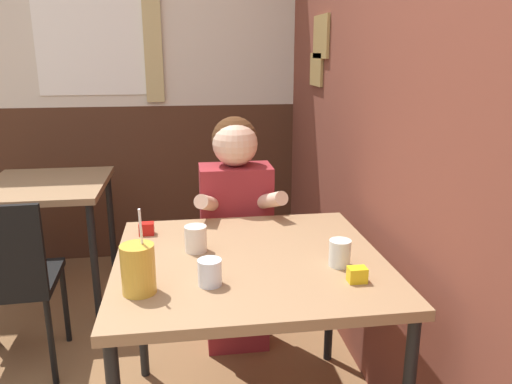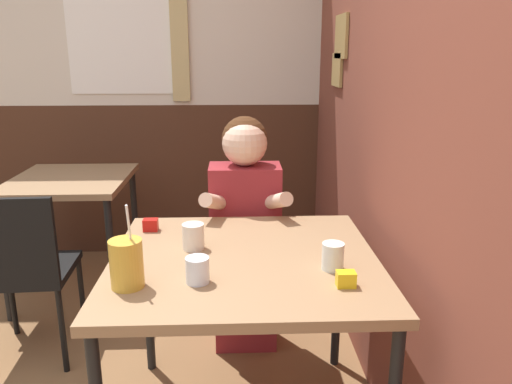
{
  "view_description": "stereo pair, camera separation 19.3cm",
  "coord_description": "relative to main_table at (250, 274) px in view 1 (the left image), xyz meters",
  "views": [
    {
      "loc": [
        0.32,
        -1.24,
        1.47
      ],
      "look_at": [
        0.59,
        0.61,
        0.94
      ],
      "focal_mm": 35.0,
      "sensor_mm": 36.0,
      "label": 1
    },
    {
      "loc": [
        0.52,
        -1.25,
        1.47
      ],
      "look_at": [
        0.59,
        0.61,
        0.94
      ],
      "focal_mm": 35.0,
      "sensor_mm": 36.0,
      "label": 2
    }
  ],
  "objects": [
    {
      "name": "glass_near_pitcher",
      "position": [
        -0.15,
        -0.2,
        0.11
      ],
      "size": [
        0.08,
        0.08,
        0.09
      ],
      "color": "silver",
      "rests_on": "main_table"
    },
    {
      "name": "glass_far_side",
      "position": [
        -0.19,
        0.09,
        0.11
      ],
      "size": [
        0.08,
        0.08,
        0.1
      ],
      "color": "silver",
      "rests_on": "main_table"
    },
    {
      "name": "main_table",
      "position": [
        0.0,
        0.0,
        0.0
      ],
      "size": [
        0.96,
        0.92,
        0.75
      ],
      "color": "#93704C",
      "rests_on": "ground_plane"
    },
    {
      "name": "background_table",
      "position": [
        -1.01,
        1.23,
        -0.03
      ],
      "size": [
        0.67,
        0.75,
        0.75
      ],
      "color": "#93704C",
      "rests_on": "ground_plane"
    },
    {
      "name": "glass_center",
      "position": [
        0.3,
        -0.11,
        0.11
      ],
      "size": [
        0.08,
        0.08,
        0.09
      ],
      "color": "silver",
      "rests_on": "main_table"
    },
    {
      "name": "person_seated",
      "position": [
        0.01,
        0.62,
        -0.05
      ],
      "size": [
        0.42,
        0.41,
        1.18
      ],
      "color": "maroon",
      "rests_on": "ground_plane"
    },
    {
      "name": "chair_near_window",
      "position": [
        -1.03,
        0.51,
        -0.17
      ],
      "size": [
        0.42,
        0.42,
        0.86
      ],
      "rotation": [
        0.0,
        0.0,
        0.04
      ],
      "color": "black",
      "rests_on": "ground_plane"
    },
    {
      "name": "brick_wall_right",
      "position": [
        0.6,
        0.73,
        0.67
      ],
      "size": [
        0.08,
        4.31,
        2.7
      ],
      "color": "brown",
      "rests_on": "ground_plane"
    },
    {
      "name": "condiment_ketchup",
      "position": [
        -0.38,
        0.29,
        0.09
      ],
      "size": [
        0.06,
        0.04,
        0.05
      ],
      "color": "#B7140F",
      "rests_on": "main_table"
    },
    {
      "name": "back_wall",
      "position": [
        -0.55,
        1.92,
        0.68
      ],
      "size": [
        5.22,
        0.09,
        2.7
      ],
      "color": "beige",
      "rests_on": "ground_plane"
    },
    {
      "name": "cocktail_pitcher",
      "position": [
        -0.37,
        -0.22,
        0.14
      ],
      "size": [
        0.11,
        0.11,
        0.28
      ],
      "color": "gold",
      "rests_on": "main_table"
    },
    {
      "name": "condiment_mustard",
      "position": [
        0.32,
        -0.25,
        0.09
      ],
      "size": [
        0.06,
        0.04,
        0.05
      ],
      "color": "yellow",
      "rests_on": "main_table"
    }
  ]
}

